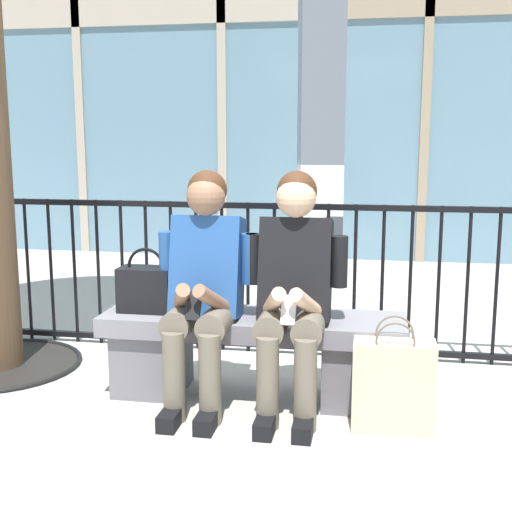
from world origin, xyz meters
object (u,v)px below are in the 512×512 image
at_px(handbag_on_bench, 146,288).
at_px(shopping_bag, 393,385).
at_px(stone_bench, 253,348).
at_px(seated_person_with_phone, 204,282).
at_px(seated_person_companion, 294,285).

xyz_separation_m(handbag_on_bench, shopping_bag, (1.31, -0.29, -0.35)).
bearing_deg(handbag_on_bench, stone_bench, 0.99).
distance_m(seated_person_with_phone, shopping_bag, 1.07).
relative_size(handbag_on_bench, shopping_bag, 0.63).
relative_size(stone_bench, seated_person_companion, 1.32).
relative_size(seated_person_companion, handbag_on_bench, 3.51).
height_order(seated_person_with_phone, shopping_bag, seated_person_with_phone).
distance_m(seated_person_with_phone, seated_person_companion, 0.46).
xyz_separation_m(seated_person_with_phone, handbag_on_bench, (-0.35, 0.12, -0.07)).
xyz_separation_m(seated_person_with_phone, seated_person_companion, (0.46, 0.00, 0.00)).
relative_size(seated_person_with_phone, seated_person_companion, 1.00).
distance_m(stone_bench, handbag_on_bench, 0.66).
relative_size(stone_bench, handbag_on_bench, 4.63).
bearing_deg(stone_bench, seated_person_with_phone, -150.89).
height_order(seated_person_companion, shopping_bag, seated_person_companion).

